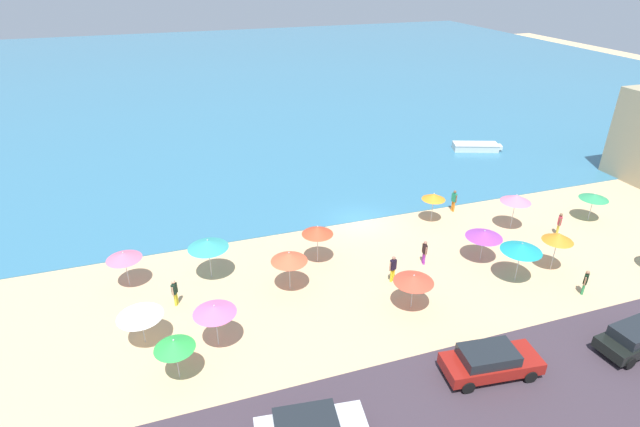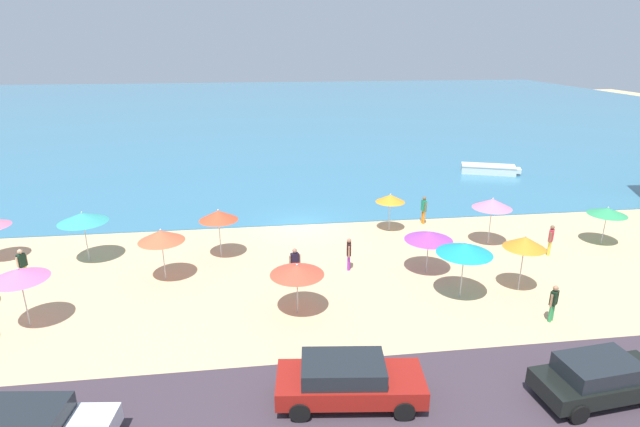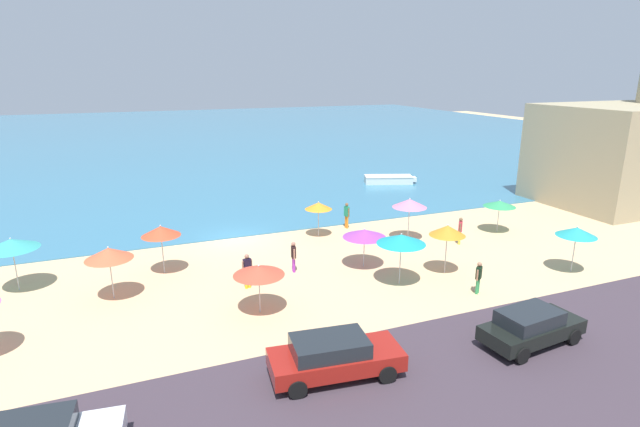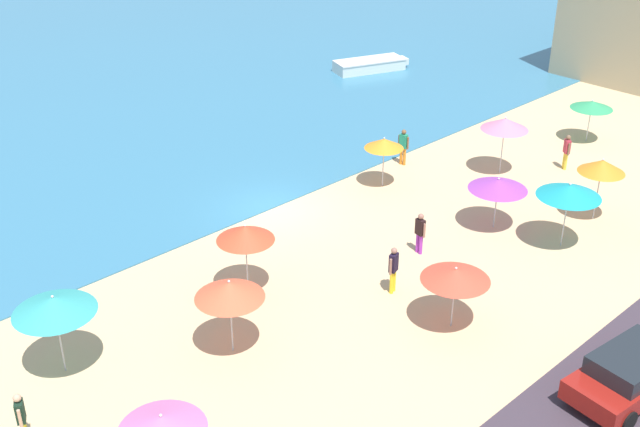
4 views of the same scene
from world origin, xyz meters
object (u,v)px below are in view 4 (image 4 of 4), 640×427
Objects in this scene: beach_umbrella_7 at (229,290)px; beach_umbrella_14 at (602,166)px; beach_umbrella_2 at (245,233)px; beach_umbrella_8 at (162,423)px; skiff_nearshore at (370,65)px; beach_umbrella_1 at (456,274)px; beach_umbrella_3 at (498,184)px; bather_1 at (567,150)px; beach_umbrella_10 at (505,124)px; beach_umbrella_5 at (592,105)px; bather_2 at (393,267)px; beach_umbrella_13 at (54,305)px; bather_0 at (403,145)px; parked_car_3 at (635,370)px; bather_3 at (420,231)px; beach_umbrella_0 at (569,191)px; bather_4 at (21,417)px; beach_umbrella_4 at (384,143)px.

beach_umbrella_7 is 16.54m from beach_umbrella_14.
beach_umbrella_2 is 1.04× the size of beach_umbrella_8.
beach_umbrella_1 is at bearing -131.31° from skiff_nearshore.
beach_umbrella_3 is 0.91× the size of beach_umbrella_8.
beach_umbrella_7 reaches higher than bather_1.
beach_umbrella_10 reaches higher than bather_1.
beach_umbrella_5 is (21.14, -0.99, -0.40)m from beach_umbrella_2.
bather_1 is at bearing 44.48° from beach_umbrella_14.
beach_umbrella_13 is at bearing 159.36° from bather_2.
bather_0 is (-2.54, 3.73, -1.42)m from beach_umbrella_10.
beach_umbrella_8 reaches higher than parked_car_3.
bather_3 is at bearing -11.97° from beach_umbrella_13.
beach_umbrella_2 is (-3.51, 6.21, 0.36)m from beach_umbrella_1.
beach_umbrella_1 is 0.96× the size of beach_umbrella_3.
beach_umbrella_8 is (-7.25, -5.84, -0.04)m from beach_umbrella_2.
bather_0 is at bearing 81.41° from beach_umbrella_0.
bather_0 is (2.05, 6.66, -0.92)m from beach_umbrella_3.
beach_umbrella_14 is (20.51, -5.96, -0.02)m from beach_umbrella_13.
bather_4 is (-19.21, 1.42, -0.97)m from beach_umbrella_3.
beach_umbrella_2 is at bearing 42.96° from beach_umbrella_7.
beach_umbrella_8 reaches higher than bather_4.
bather_1 is at bearing 37.82° from parked_car_3.
beach_umbrella_8 is at bearing -179.23° from beach_umbrella_14.
beach_umbrella_13 is at bearing 168.18° from beach_umbrella_3.
beach_umbrella_4 reaches higher than bather_1.
beach_umbrella_2 reaches higher than beach_umbrella_3.
beach_umbrella_14 is 1.61× the size of bather_4.
beach_umbrella_3 is at bearing -3.74° from beach_umbrella_7.
beach_umbrella_13 is 1.60× the size of bather_1.
beach_umbrella_14 is 1.62× the size of bather_3.
beach_umbrella_1 is at bearing -131.88° from bather_0.
beach_umbrella_1 is 0.87× the size of beach_umbrella_7.
beach_umbrella_3 is at bearing 3.27° from bather_2.
beach_umbrella_2 reaches higher than beach_umbrella_4.
beach_umbrella_2 is 21.17m from beach_umbrella_5.
beach_umbrella_8 is 24.90m from bather_1.
beach_umbrella_5 is 0.81× the size of beach_umbrella_14.
beach_umbrella_10 is at bearing 79.05° from beach_umbrella_14.
parked_car_3 is at bearing -100.75° from bather_3.
bather_3 is at bearing -165.41° from beach_umbrella_10.
bather_0 is (1.41, 9.34, -1.36)m from beach_umbrella_0.
beach_umbrella_3 is 0.87× the size of beach_umbrella_13.
bather_3 is 0.99× the size of bather_4.
beach_umbrella_3 is 1.33× the size of bather_0.
bather_4 is 0.35× the size of parked_car_3.
bather_0 is at bearing 39.29° from bather_2.
beach_umbrella_7 is at bearing 179.51° from bather_3.
bather_4 is (-30.18, -0.75, -0.99)m from beach_umbrella_5.
beach_umbrella_0 is 1.18× the size of beach_umbrella_1.
beach_umbrella_1 is at bearing -155.30° from beach_umbrella_3.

